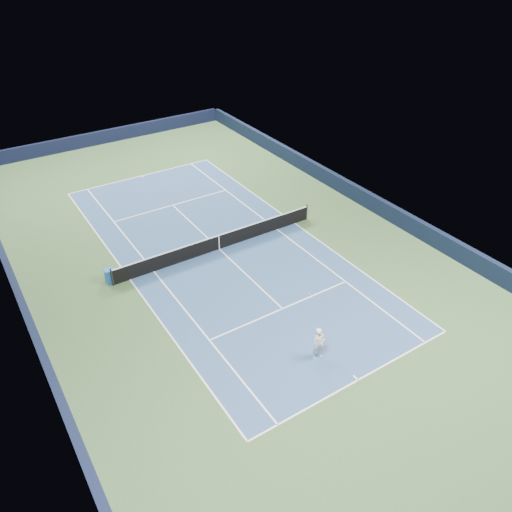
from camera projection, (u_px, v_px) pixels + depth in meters
ground at (219, 249)px, 29.18m from camera, size 40.00×40.00×0.00m
wall_far at (105, 137)px, 42.64m from camera, size 22.00×0.35×1.10m
wall_right at (359, 195)px, 33.72m from camera, size 0.35×40.00×1.10m
wall_left at (23, 307)px, 24.02m from camera, size 0.35×40.00×1.10m
court_surface at (219, 249)px, 29.18m from camera, size 10.97×23.77×0.01m
baseline_far at (142, 176)px, 37.43m from camera, size 10.97×0.08×0.00m
baseline_near at (358, 380)px, 20.92m from camera, size 10.97×0.08×0.00m
sideline_doubles_right at (295, 223)px, 31.64m from camera, size 0.08×23.77×0.00m
sideline_doubles_left at (130, 280)px, 26.72m from camera, size 0.08×23.77×0.00m
sideline_singles_right at (277, 229)px, 31.02m from camera, size 0.08×23.77×0.00m
sideline_singles_left at (154, 271)px, 27.33m from camera, size 0.08×23.77×0.00m
service_line_far at (173, 205)px, 33.62m from camera, size 8.23×0.08×0.00m
service_line_near at (283, 309)px, 24.73m from camera, size 8.23×0.08×0.00m
center_service_line at (219, 249)px, 29.18m from camera, size 0.08×12.80×0.00m
center_mark_far at (143, 176)px, 37.33m from camera, size 0.08×0.30×0.00m
center_mark_near at (356, 378)px, 21.03m from camera, size 0.08×0.30×0.00m
tennis_net at (219, 242)px, 28.90m from camera, size 12.90×0.10×1.07m
sponsor_cube at (110, 276)px, 26.35m from camera, size 0.58×0.50×0.80m
tennis_player at (319, 344)px, 21.58m from camera, size 0.77×1.25×2.88m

